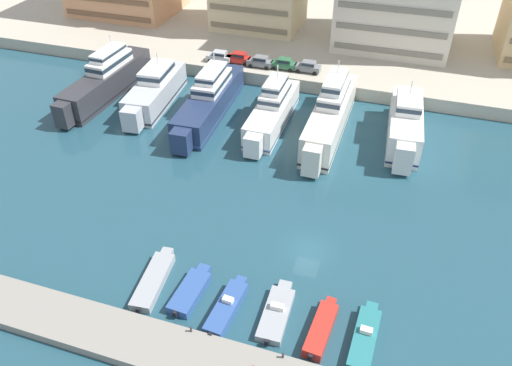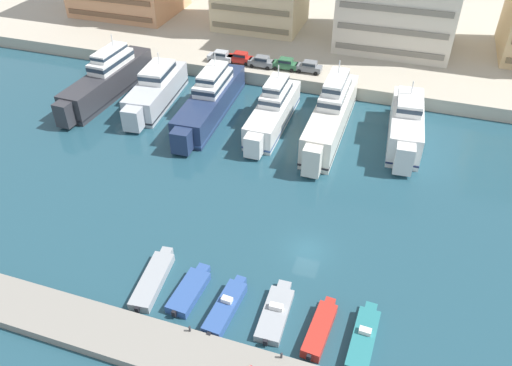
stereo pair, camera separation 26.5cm
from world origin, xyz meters
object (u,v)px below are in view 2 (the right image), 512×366
(yacht_charcoal_far_left, at_px, (108,79))
(motorboat_teal_center_right, at_px, (363,338))
(motorboat_grey_far_left, at_px, (153,279))
(yacht_ivory_center, at_px, (331,114))
(yacht_white_center_right, at_px, (406,125))
(motorboat_blue_mid_left, at_px, (226,307))
(car_silver_far_left, at_px, (221,56))
(yacht_silver_left, at_px, (156,90))
(car_green_center_left, at_px, (285,63))
(car_grey_center, at_px, (309,66))
(yacht_white_center_left, at_px, (273,110))
(car_grey_mid_left, at_px, (261,61))
(motorboat_grey_center_left, at_px, (275,313))
(motorboat_blue_left, at_px, (190,291))
(yacht_navy_mid_left, at_px, (210,100))
(motorboat_red_center, at_px, (320,329))
(car_red_left, at_px, (240,57))

(yacht_charcoal_far_left, xyz_separation_m, motorboat_teal_center_right, (44.20, -32.47, -2.10))
(motorboat_grey_far_left, bearing_deg, yacht_ivory_center, 72.12)
(yacht_white_center_right, xyz_separation_m, motorboat_blue_mid_left, (-12.40, -33.92, -1.95))
(yacht_ivory_center, distance_m, car_silver_far_left, 24.69)
(yacht_charcoal_far_left, relative_size, motorboat_teal_center_right, 3.04)
(car_silver_far_left, bearing_deg, yacht_silver_left, -112.50)
(car_green_center_left, bearing_deg, car_silver_far_left, -177.12)
(yacht_silver_left, bearing_deg, car_grey_center, 33.82)
(yacht_white_center_right, height_order, car_grey_center, yacht_white_center_right)
(yacht_ivory_center, bearing_deg, motorboat_grey_far_left, -107.88)
(motorboat_blue_mid_left, bearing_deg, motorboat_grey_far_left, 173.19)
(yacht_ivory_center, height_order, motorboat_blue_mid_left, yacht_ivory_center)
(yacht_ivory_center, distance_m, motorboat_grey_far_left, 33.65)
(yacht_charcoal_far_left, xyz_separation_m, car_grey_center, (28.33, 13.26, 0.46))
(yacht_white_center_right, xyz_separation_m, motorboat_teal_center_right, (-0.24, -33.29, -1.98))
(yacht_white_center_left, bearing_deg, car_grey_mid_left, 114.24)
(motorboat_teal_center_right, bearing_deg, car_silver_far_left, 124.23)
(motorboat_grey_center_left, xyz_separation_m, car_grey_mid_left, (-15.83, 44.95, 2.66))
(yacht_charcoal_far_left, distance_m, motorboat_blue_mid_left, 46.12)
(yacht_white_center_left, height_order, car_silver_far_left, yacht_white_center_left)
(yacht_white_center_right, distance_m, car_grey_mid_left, 26.71)
(yacht_white_center_right, bearing_deg, car_grey_mid_left, 153.44)
(yacht_ivory_center, relative_size, motorboat_teal_center_right, 3.07)
(yacht_white_center_left, relative_size, car_silver_far_left, 4.46)
(motorboat_teal_center_right, xyz_separation_m, car_grey_mid_left, (-23.64, 45.23, 2.56))
(yacht_white_center_left, relative_size, motorboat_blue_left, 2.90)
(car_grey_center, bearing_deg, yacht_navy_mid_left, -128.77)
(yacht_white_center_left, height_order, car_green_center_left, yacht_white_center_left)
(car_green_center_left, bearing_deg, car_grey_center, 1.50)
(yacht_white_center_left, bearing_deg, motorboat_grey_far_left, -94.11)
(yacht_charcoal_far_left, height_order, car_green_center_left, yacht_charcoal_far_left)
(yacht_charcoal_far_left, bearing_deg, motorboat_grey_far_left, -52.93)
(yacht_silver_left, xyz_separation_m, yacht_ivory_center, (26.39, -0.03, 0.66))
(yacht_ivory_center, xyz_separation_m, motorboat_blue_mid_left, (-2.57, -32.86, -2.32))
(yacht_white_center_right, bearing_deg, yacht_ivory_center, -173.88)
(motorboat_grey_far_left, bearing_deg, yacht_charcoal_far_left, 127.07)
(yacht_charcoal_far_left, xyz_separation_m, motorboat_grey_far_left, (24.31, -32.18, -2.16))
(yacht_white_center_left, bearing_deg, motorboat_blue_mid_left, -80.44)
(car_silver_far_left, bearing_deg, motorboat_red_center, -59.23)
(yacht_charcoal_far_left, relative_size, car_grey_center, 5.40)
(yacht_ivory_center, bearing_deg, motorboat_red_center, -79.68)
(car_grey_center, bearing_deg, yacht_charcoal_far_left, -154.92)
(yacht_navy_mid_left, height_order, yacht_white_center_right, yacht_navy_mid_left)
(car_green_center_left, bearing_deg, motorboat_grey_far_left, -90.15)
(yacht_silver_left, distance_m, car_red_left, 15.85)
(motorboat_grey_far_left, xyz_separation_m, motorboat_blue_left, (3.85, -0.17, -0.00))
(yacht_ivory_center, height_order, motorboat_teal_center_right, yacht_ivory_center)
(car_red_left, relative_size, car_green_center_left, 1.00)
(motorboat_red_center, xyz_separation_m, car_grey_mid_left, (-19.97, 45.48, 2.54))
(car_silver_far_left, relative_size, car_red_left, 1.00)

